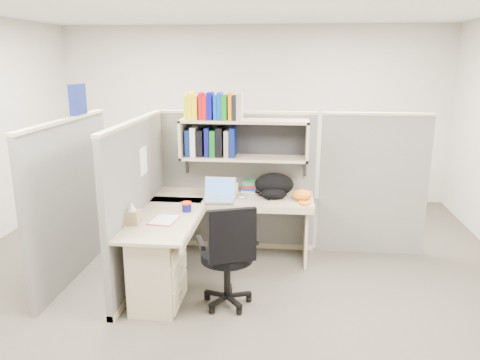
# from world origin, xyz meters

# --- Properties ---
(ground) EXTENTS (6.00, 6.00, 0.00)m
(ground) POSITION_xyz_m (0.00, 0.00, 0.00)
(ground) COLOR #39352C
(ground) RESTS_ON ground
(room_shell) EXTENTS (6.00, 6.00, 6.00)m
(room_shell) POSITION_xyz_m (0.00, 0.00, 1.62)
(room_shell) COLOR #B5B0A4
(room_shell) RESTS_ON ground
(cubicle) EXTENTS (3.79, 1.84, 1.95)m
(cubicle) POSITION_xyz_m (-0.37, 0.45, 0.91)
(cubicle) COLOR #5C5C57
(cubicle) RESTS_ON ground
(desk) EXTENTS (1.74, 1.75, 0.73)m
(desk) POSITION_xyz_m (-0.41, -0.29, 0.44)
(desk) COLOR tan
(desk) RESTS_ON ground
(laptop) EXTENTS (0.34, 0.34, 0.24)m
(laptop) POSITION_xyz_m (-0.14, 0.37, 0.85)
(laptop) COLOR silver
(laptop) RESTS_ON desk
(backpack) EXTENTS (0.50, 0.43, 0.25)m
(backpack) POSITION_xyz_m (0.44, 0.59, 0.86)
(backpack) COLOR black
(backpack) RESTS_ON desk
(orange_cap) EXTENTS (0.27, 0.29, 0.11)m
(orange_cap) POSITION_xyz_m (0.74, 0.50, 0.79)
(orange_cap) COLOR orange
(orange_cap) RESTS_ON desk
(snack_canister) EXTENTS (0.10, 0.10, 0.10)m
(snack_canister) POSITION_xyz_m (-0.40, -0.01, 0.78)
(snack_canister) COLOR #0E0E54
(snack_canister) RESTS_ON desk
(tissue_box) EXTENTS (0.13, 0.13, 0.20)m
(tissue_box) POSITION_xyz_m (-0.81, -0.42, 0.83)
(tissue_box) COLOR #967C55
(tissue_box) RESTS_ON desk
(mouse) EXTENTS (0.09, 0.06, 0.03)m
(mouse) POSITION_xyz_m (0.10, 0.47, 0.75)
(mouse) COLOR #9BB8DC
(mouse) RESTS_ON desk
(paper_cup) EXTENTS (0.07, 0.07, 0.09)m
(paper_cup) POSITION_xyz_m (-0.01, 0.76, 0.78)
(paper_cup) COLOR white
(paper_cup) RESTS_ON desk
(book_stack) EXTENTS (0.20, 0.26, 0.12)m
(book_stack) POSITION_xyz_m (0.17, 0.81, 0.79)
(book_stack) COLOR gray
(book_stack) RESTS_ON desk
(loose_paper) EXTENTS (0.25, 0.31, 0.00)m
(loose_paper) POSITION_xyz_m (-0.56, -0.28, 0.73)
(loose_paper) COLOR silver
(loose_paper) RESTS_ON desk
(task_chair) EXTENTS (0.57, 0.53, 1.00)m
(task_chair) POSITION_xyz_m (0.08, -0.53, 0.35)
(task_chair) COLOR black
(task_chair) RESTS_ON ground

